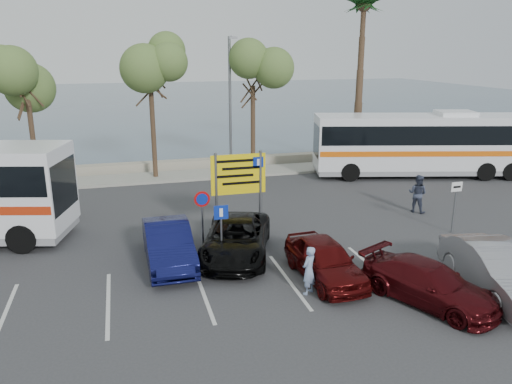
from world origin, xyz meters
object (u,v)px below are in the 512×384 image
object	(u,v)px
direction_sign	(239,181)
car_maroon	(429,283)
suv_black	(236,238)
car_blue	(168,244)
car_red	(325,260)
pedestrian_near	(309,270)
pedestrian_far	(418,194)
car_silver_b	(496,270)
coach_bus_right	(421,146)
street_lamp_right	(230,100)

from	to	relation	value
direction_sign	car_maroon	distance (m)	8.16
suv_black	car_blue	bearing A→B (deg)	-160.75
car_red	pedestrian_near	distance (m)	1.22
direction_sign	car_blue	size ratio (longest dim) A/B	0.79
direction_sign	car_red	size ratio (longest dim) A/B	0.89
suv_black	car_maroon	bearing A→B (deg)	-26.92
pedestrian_far	car_silver_b	bearing A→B (deg)	126.16
direction_sign	coach_bus_right	size ratio (longest dim) A/B	0.28
car_blue	pedestrian_near	bearing A→B (deg)	-41.77
car_red	suv_black	bearing A→B (deg)	128.71
car_blue	suv_black	bearing A→B (deg)	-0.58
car_blue	suv_black	distance (m)	2.50
pedestrian_near	street_lamp_right	bearing A→B (deg)	-131.04
direction_sign	pedestrian_near	world-z (taller)	direction_sign
car_blue	car_silver_b	xyz separation A→B (m)	(9.70, -5.00, 0.03)
street_lamp_right	direction_sign	xyz separation A→B (m)	(-2.00, -10.32, -2.17)
direction_sign	suv_black	world-z (taller)	direction_sign
car_maroon	car_red	bearing A→B (deg)	110.59
car_maroon	pedestrian_near	world-z (taller)	pedestrian_near
street_lamp_right	coach_bus_right	bearing A→B (deg)	-15.36
car_maroon	suv_black	bearing A→B (deg)	108.50
direction_sign	car_silver_b	xyz separation A→B (m)	(6.70, -6.70, -1.65)
direction_sign	car_blue	xyz separation A→B (m)	(-3.00, -1.70, -1.68)
direction_sign	pedestrian_near	size ratio (longest dim) A/B	2.29
coach_bus_right	car_maroon	size ratio (longest dim) A/B	3.00
car_silver_b	pedestrian_far	xyz separation A→B (m)	(2.22, 7.84, 0.12)
direction_sign	suv_black	size ratio (longest dim) A/B	0.72
car_red	street_lamp_right	bearing A→B (deg)	86.44
car_maroon	car_silver_b	distance (m)	2.41
car_red	pedestrian_near	world-z (taller)	pedestrian_near
suv_black	pedestrian_near	distance (m)	3.81
street_lamp_right	suv_black	bearing A→B (deg)	-101.75
direction_sign	car_maroon	size ratio (longest dim) A/B	0.84
coach_bus_right	car_maroon	distance (m)	16.52
street_lamp_right	direction_sign	size ratio (longest dim) A/B	2.23
car_red	suv_black	size ratio (longest dim) A/B	0.80
coach_bus_right	suv_black	distance (m)	16.26
coach_bus_right	car_maroon	xyz separation A→B (m)	(-8.69, -14.00, -1.20)
car_blue	pedestrian_far	size ratio (longest dim) A/B	2.51
direction_sign	pedestrian_near	xyz separation A→B (m)	(1.00, -5.20, -1.64)
car_red	car_silver_b	world-z (taller)	car_silver_b
coach_bus_right	pedestrian_far	bearing A→B (deg)	-123.46
car_red	car_silver_b	distance (m)	5.33
direction_sign	street_lamp_right	bearing A→B (deg)	79.06
car_blue	car_red	distance (m)	5.58
direction_sign	car_red	distance (m)	5.08
car_red	pedestrian_far	xyz separation A→B (m)	(7.02, 5.51, 0.22)
street_lamp_right	pedestrian_near	distance (m)	16.01
pedestrian_near	pedestrian_far	xyz separation A→B (m)	(7.92, 6.34, 0.12)
street_lamp_right	pedestrian_near	xyz separation A→B (m)	(-1.00, -15.52, -3.81)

